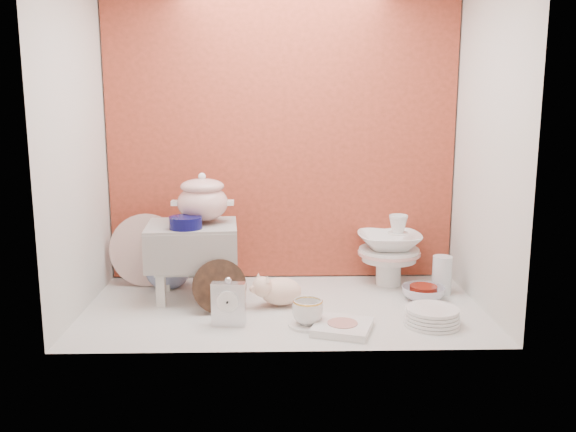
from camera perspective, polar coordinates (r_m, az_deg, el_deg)
name	(u,v)px	position (r m, az deg, el deg)	size (l,w,h in m)	color
ground	(284,307)	(2.80, -0.40, -8.55)	(1.80, 1.80, 0.00)	silver
niche_shell	(283,100)	(2.82, -0.50, 10.85)	(1.86, 1.03, 1.53)	#B8422E
step_stool	(193,261)	(2.92, -8.94, -4.21)	(0.42, 0.36, 0.36)	silver
soup_tureen	(203,198)	(2.88, -8.05, 1.71)	(0.28, 0.28, 0.24)	white
cobalt_bowl	(186,223)	(2.78, -9.61, -0.62)	(0.15, 0.15, 0.05)	#090943
floral_platter	(146,250)	(3.15, -13.21, -3.14)	(0.37, 0.07, 0.37)	white
blue_white_vase	(168,263)	(3.13, -11.26, -4.34)	(0.23, 0.23, 0.24)	silver
lacquer_tray	(220,287)	(2.71, -6.47, -6.62)	(0.24, 0.08, 0.24)	black
mantel_clock	(229,302)	(2.56, -5.61, -8.05)	(0.14, 0.05, 0.21)	silver
plush_pig	(281,291)	(2.79, -0.68, -7.06)	(0.24, 0.17, 0.14)	beige
teacup_saucer	(308,325)	(2.58, 1.86, -10.19)	(0.16, 0.16, 0.01)	white
gold_rim_teacup	(308,312)	(2.56, 1.87, -8.99)	(0.13, 0.13, 0.10)	white
lattice_dish	(342,327)	(2.53, 5.15, -10.37)	(0.23, 0.23, 0.03)	white
dinner_plate_stack	(432,316)	(2.65, 13.41, -9.17)	(0.24, 0.24, 0.07)	white
crystal_bowl	(423,293)	(2.96, 12.61, -7.11)	(0.20, 0.20, 0.06)	silver
clear_glass_vase	(442,275)	(3.05, 14.29, -5.41)	(0.09, 0.09, 0.19)	silver
porcelain_tower	(389,250)	(3.12, 9.50, -3.16)	(0.32, 0.32, 0.37)	white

